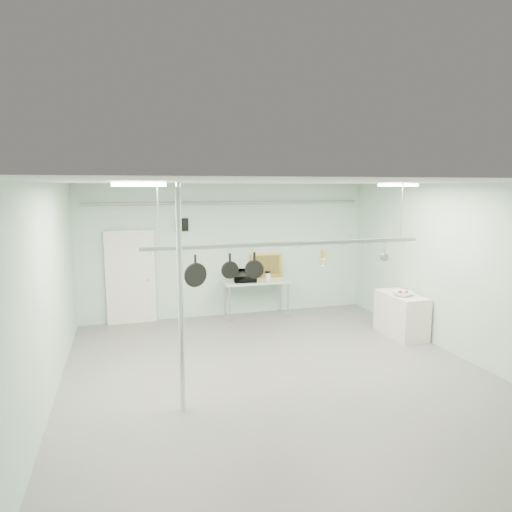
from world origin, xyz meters
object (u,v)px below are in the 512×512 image
object	(u,v)px
chrome_pole	(180,300)
skillet_mid	(230,266)
prep_table	(256,283)
side_cabinet	(401,315)
skillet_right	(254,265)
coffee_canister	(268,277)
pot_rack	(289,242)
fruit_bowl	(403,294)
microwave	(245,276)
skillet_left	(195,271)

from	to	relation	value
chrome_pole	skillet_mid	xyz separation A→B (m)	(0.90, 0.90, 0.29)
prep_table	side_cabinet	bearing A→B (deg)	-40.79
skillet_right	prep_table	bearing A→B (deg)	94.81
coffee_canister	chrome_pole	bearing A→B (deg)	-121.96
prep_table	pot_rack	xyz separation A→B (m)	(-0.40, -3.30, 1.40)
side_cabinet	fruit_bowl	xyz separation A→B (m)	(-0.08, -0.14, 0.50)
chrome_pole	microwave	size ratio (longest dim) A/B	6.14
microwave	skillet_left	bearing A→B (deg)	70.95
chrome_pole	microwave	world-z (taller)	chrome_pole
chrome_pole	pot_rack	distance (m)	2.19
pot_rack	skillet_mid	distance (m)	1.06
prep_table	coffee_canister	bearing A→B (deg)	-22.18
prep_table	chrome_pole	bearing A→B (deg)	-118.71
prep_table	skillet_left	size ratio (longest dim) A/B	3.12
fruit_bowl	skillet_right	xyz separation A→B (m)	(-3.46, -0.96, 0.93)
side_cabinet	coffee_canister	bearing A→B (deg)	137.59
prep_table	skillet_mid	bearing A→B (deg)	-112.97
microwave	skillet_mid	size ratio (longest dim) A/B	1.31
chrome_pole	prep_table	xyz separation A→B (m)	(2.30, 4.20, -0.77)
chrome_pole	side_cabinet	world-z (taller)	chrome_pole
prep_table	skillet_mid	size ratio (longest dim) A/B	4.01
chrome_pole	fruit_bowl	size ratio (longest dim) A/B	8.22
coffee_canister	skillet_left	distance (m)	3.97
coffee_canister	skillet_left	bearing A→B (deg)	-124.64
side_cabinet	skillet_left	bearing A→B (deg)	-166.27
skillet_left	coffee_canister	bearing A→B (deg)	38.28
chrome_pole	skillet_right	world-z (taller)	chrome_pole
fruit_bowl	skillet_left	distance (m)	4.61
side_cabinet	chrome_pole	bearing A→B (deg)	-157.59
skillet_right	skillet_mid	bearing A→B (deg)	-158.45
pot_rack	microwave	size ratio (longest dim) A/B	9.21
fruit_bowl	skillet_mid	bearing A→B (deg)	-166.12
pot_rack	coffee_canister	world-z (taller)	pot_rack
coffee_canister	fruit_bowl	distance (m)	3.15
skillet_left	microwave	bearing A→B (deg)	45.67
skillet_left	side_cabinet	bearing A→B (deg)	-3.35
side_cabinet	skillet_left	distance (m)	4.84
pot_rack	skillet_right	world-z (taller)	pot_rack
prep_table	skillet_right	size ratio (longest dim) A/B	3.80
skillet_mid	chrome_pole	bearing A→B (deg)	-137.16
pot_rack	skillet_mid	size ratio (longest dim) A/B	12.04
chrome_pole	pot_rack	size ratio (longest dim) A/B	0.67
skillet_mid	pot_rack	bearing A→B (deg)	-2.13
side_cabinet	skillet_left	world-z (taller)	skillet_left
pot_rack	coffee_canister	xyz separation A→B (m)	(0.66, 3.20, -1.23)
coffee_canister	skillet_right	xyz separation A→B (m)	(-1.25, -3.20, 0.88)
chrome_pole	skillet_mid	bearing A→B (deg)	44.97
fruit_bowl	skillet_mid	size ratio (longest dim) A/B	0.98
coffee_canister	skillet_right	size ratio (longest dim) A/B	0.44
pot_rack	microwave	distance (m)	3.42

